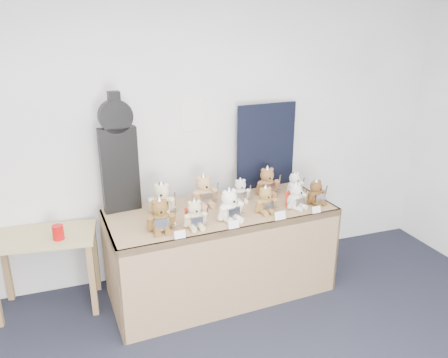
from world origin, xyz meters
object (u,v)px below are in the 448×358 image
object	(u,v)px
teddy_front_far_left	(160,217)
teddy_back_centre_right	(240,191)
side_table	(44,248)
teddy_back_right	(267,182)
red_cup	(58,232)
teddy_back_end	(294,184)
display_table	(224,231)
teddy_front_centre	(230,206)
teddy_front_left	(195,215)
guitar_case	(119,155)
teddy_front_right	(266,201)
teddy_front_far_right	(296,197)
teddy_front_end	(316,193)
teddy_back_left	(162,199)
teddy_back_centre_left	(204,192)

from	to	relation	value
teddy_front_far_left	teddy_back_centre_right	world-z (taller)	teddy_front_far_left
side_table	teddy_back_right	distance (m)	2.05
red_cup	teddy_back_end	bearing A→B (deg)	0.40
display_table	teddy_front_centre	bearing A→B (deg)	-95.87
teddy_back_right	red_cup	bearing A→B (deg)	-174.44
teddy_front_far_left	teddy_back_end	xyz separation A→B (m)	(1.38, 0.38, -0.03)
teddy_front_left	teddy_back_right	world-z (taller)	teddy_back_right
side_table	teddy_front_far_left	xyz separation A→B (m)	(0.91, -0.50, 0.37)
display_table	red_cup	size ratio (longest dim) A/B	16.69
guitar_case	teddy_front_right	world-z (taller)	guitar_case
teddy_front_right	teddy_front_far_left	bearing A→B (deg)	-178.22
guitar_case	teddy_back_right	world-z (taller)	guitar_case
guitar_case	teddy_back_centre_right	world-z (taller)	guitar_case
teddy_front_centre	teddy_back_centre_right	bearing A→B (deg)	42.75
teddy_front_far_right	teddy_back_end	world-z (taller)	teddy_front_far_right
teddy_front_far_right	teddy_front_end	xyz separation A→B (m)	(0.22, 0.03, -0.00)
teddy_front_far_left	teddy_front_far_right	distance (m)	1.22
teddy_front_left	teddy_back_end	world-z (taller)	teddy_front_left
display_table	teddy_back_end	size ratio (longest dim) A/B	8.62
side_table	teddy_front_end	distance (m)	2.40
teddy_front_left	teddy_front_end	bearing A→B (deg)	3.54
guitar_case	teddy_back_right	size ratio (longest dim) A/B	3.40
side_table	teddy_back_left	bearing A→B (deg)	-2.01
teddy_back_centre_right	teddy_back_right	distance (m)	0.31
red_cup	teddy_back_centre_left	xyz separation A→B (m)	(1.25, 0.03, 0.19)
display_table	teddy_front_right	world-z (taller)	teddy_front_right
side_table	teddy_front_right	world-z (taller)	teddy_front_right
teddy_back_left	teddy_front_end	bearing A→B (deg)	3.86
teddy_front_far_right	teddy_back_centre_right	distance (m)	0.51
teddy_front_far_left	teddy_back_centre_right	size ratio (longest dim) A/B	1.28
teddy_front_end	teddy_back_end	bearing A→B (deg)	89.70
display_table	teddy_back_centre_left	size ratio (longest dim) A/B	6.32
teddy_front_far_left	teddy_front_right	size ratio (longest dim) A/B	1.15
teddy_back_centre_left	display_table	bearing A→B (deg)	-69.45
teddy_front_left	guitar_case	bearing A→B (deg)	130.78
display_table	teddy_front_end	distance (m)	0.90
side_table	teddy_front_end	xyz separation A→B (m)	(2.34, -0.42, 0.35)
side_table	teddy_front_left	distance (m)	1.33
display_table	teddy_front_far_right	world-z (taller)	teddy_front_far_right
teddy_front_left	teddy_back_left	bearing A→B (deg)	115.20
guitar_case	teddy_front_far_right	size ratio (longest dim) A/B	3.96
teddy_front_centre	teddy_back_centre_left	bearing A→B (deg)	91.67
guitar_case	teddy_back_centre_left	world-z (taller)	guitar_case
guitar_case	red_cup	bearing A→B (deg)	-171.68
teddy_front_far_right	teddy_front_right	bearing A→B (deg)	158.02
red_cup	teddy_back_left	bearing A→B (deg)	-1.74
teddy_front_far_left	teddy_front_centre	size ratio (longest dim) A/B	0.99
teddy_front_far_right	red_cup	bearing A→B (deg)	149.18
red_cup	teddy_back_end	distance (m)	2.16
teddy_front_far_left	teddy_back_centre_right	bearing A→B (deg)	26.16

